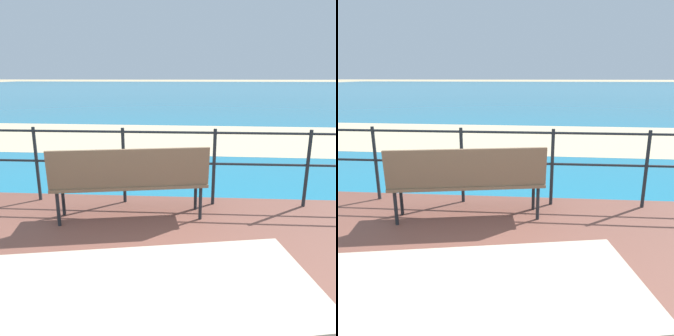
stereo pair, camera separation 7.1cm
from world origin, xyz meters
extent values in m
cube|color=teal|center=(0.00, 40.00, 0.01)|extent=(90.00, 90.00, 0.01)
cube|color=beige|center=(0.00, 7.53, 0.01)|extent=(54.09, 5.66, 0.01)
cube|color=tan|center=(0.00, -0.56, 0.78)|extent=(1.85, 1.05, 0.04)
cube|color=tan|center=(-0.11, 0.01, 0.51)|extent=(1.76, 0.58, 0.04)
cube|color=#7A6047|center=(-0.42, 1.87, 0.48)|extent=(1.83, 0.71, 0.04)
cube|color=#7A6047|center=(-0.39, 1.69, 0.72)|extent=(1.77, 0.38, 0.44)
cylinder|color=#1E2328|center=(0.36, 2.16, 0.27)|extent=(0.04, 0.04, 0.42)
cylinder|color=#1E2328|center=(0.41, 1.86, 0.27)|extent=(0.04, 0.04, 0.42)
cylinder|color=#1E2328|center=(-1.25, 1.87, 0.27)|extent=(0.04, 0.04, 0.42)
cylinder|color=#1E2328|center=(-1.20, 1.57, 0.27)|extent=(0.04, 0.04, 0.42)
cylinder|color=#1E2328|center=(-1.77, 2.36, 0.56)|extent=(0.04, 0.04, 1.01)
cylinder|color=#1E2328|center=(-0.59, 2.36, 0.56)|extent=(0.04, 0.04, 1.01)
cylinder|color=#1E2328|center=(0.59, 2.36, 0.56)|extent=(0.04, 0.04, 1.01)
cylinder|color=#1E2328|center=(1.77, 2.36, 0.56)|extent=(0.04, 0.04, 1.01)
cylinder|color=#1E2328|center=(0.00, 2.36, 1.02)|extent=(5.90, 0.03, 0.03)
cylinder|color=#1E2328|center=(0.00, 2.36, 0.61)|extent=(5.90, 0.03, 0.03)
camera|label=1|loc=(0.28, -1.84, 1.72)|focal=35.76mm
camera|label=2|loc=(0.35, -1.83, 1.72)|focal=35.76mm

